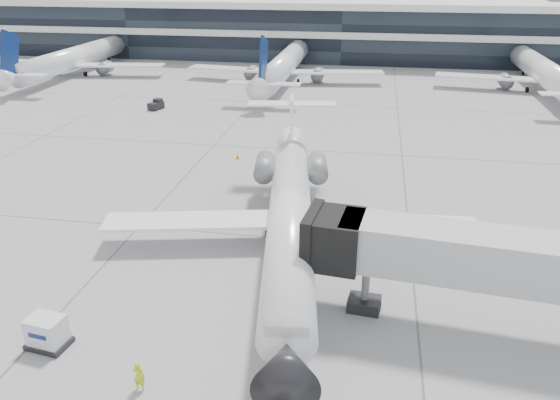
% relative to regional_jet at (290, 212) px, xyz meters
% --- Properties ---
extents(ground, '(220.00, 220.00, 0.00)m').
position_rel_regional_jet_xyz_m(ground, '(-1.63, 0.89, -2.56)').
color(ground, gray).
rests_on(ground, ground).
extents(terminal, '(170.00, 22.00, 10.00)m').
position_rel_regional_jet_xyz_m(terminal, '(-1.63, 82.89, 2.44)').
color(terminal, black).
rests_on(terminal, ground).
extents(bg_jet_left, '(32.00, 40.00, 9.60)m').
position_rel_regional_jet_xyz_m(bg_jet_left, '(-46.63, 55.89, -2.56)').
color(bg_jet_left, white).
rests_on(bg_jet_left, ground).
extents(bg_jet_center, '(32.00, 40.00, 9.60)m').
position_rel_regional_jet_xyz_m(bg_jet_center, '(-9.63, 55.89, -2.56)').
color(bg_jet_center, white).
rests_on(bg_jet_center, ground).
extents(bg_jet_right, '(32.00, 40.00, 9.60)m').
position_rel_regional_jet_xyz_m(bg_jet_right, '(30.37, 55.89, -2.56)').
color(bg_jet_right, white).
rests_on(bg_jet_right, ground).
extents(regional_jet, '(25.94, 32.37, 7.48)m').
position_rel_regional_jet_xyz_m(regional_jet, '(0.00, 0.00, 0.00)').
color(regional_jet, white).
rests_on(regional_jet, ground).
extents(jet_bridge, '(18.46, 5.49, 5.92)m').
position_rel_regional_jet_xyz_m(jet_bridge, '(12.05, -7.61, 1.76)').
color(jet_bridge, silver).
rests_on(jet_bridge, ground).
extents(ramp_worker, '(0.58, 0.38, 1.57)m').
position_rel_regional_jet_xyz_m(ramp_worker, '(-4.69, -15.11, -1.77)').
color(ramp_worker, '#CEDE17').
rests_on(ramp_worker, ground).
extents(cargo_uld, '(2.25, 1.79, 1.69)m').
position_rel_regional_jet_xyz_m(cargo_uld, '(-10.61, -12.98, -1.71)').
color(cargo_uld, black).
rests_on(cargo_uld, ground).
extents(traffic_cone, '(0.45, 0.45, 0.54)m').
position_rel_regional_jet_xyz_m(traffic_cone, '(-8.02, 17.02, -2.30)').
color(traffic_cone, '#D5640B').
rests_on(traffic_cone, ground).
extents(far_tug, '(1.83, 2.39, 1.34)m').
position_rel_regional_jet_xyz_m(far_tug, '(-23.58, 34.55, -1.95)').
color(far_tug, black).
rests_on(far_tug, ground).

